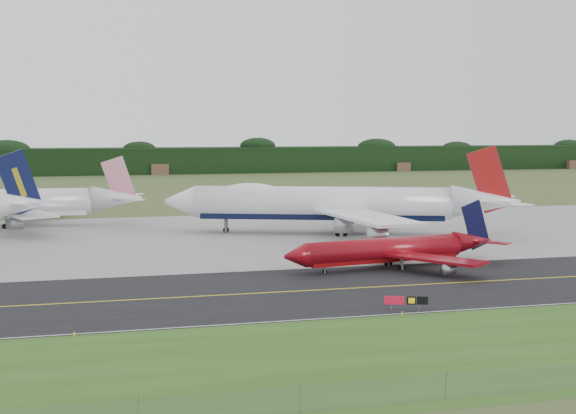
{
  "coord_description": "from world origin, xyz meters",
  "views": [
    {
      "loc": [
        -33.53,
        -104.6,
        21.59
      ],
      "look_at": [
        -0.84,
        22.0,
        8.55
      ],
      "focal_mm": 50.0,
      "sensor_mm": 36.0,
      "label": 1
    }
  ],
  "objects_px": {
    "jet_star_tail": "(8,204)",
    "jet_red_737": "(395,250)",
    "jet_ba_747": "(334,204)",
    "taxiway_sign": "(406,301)"
  },
  "relations": [
    {
      "from": "jet_star_tail",
      "to": "jet_red_737",
      "type": "bearing_deg",
      "value": -47.69
    },
    {
      "from": "jet_red_737",
      "to": "jet_star_tail",
      "type": "xyz_separation_m",
      "value": [
        -62.21,
        68.35,
        2.34
      ]
    },
    {
      "from": "jet_ba_747",
      "to": "jet_red_737",
      "type": "distance_m",
      "value": 39.91
    },
    {
      "from": "jet_ba_747",
      "to": "jet_star_tail",
      "type": "xyz_separation_m",
      "value": [
        -65.13,
        28.7,
        -1.06
      ]
    },
    {
      "from": "jet_ba_747",
      "to": "jet_star_tail",
      "type": "distance_m",
      "value": 71.18
    },
    {
      "from": "jet_ba_747",
      "to": "taxiway_sign",
      "type": "xyz_separation_m",
      "value": [
        -12.68,
        -67.28,
        -4.96
      ]
    },
    {
      "from": "jet_red_737",
      "to": "jet_star_tail",
      "type": "height_order",
      "value": "jet_star_tail"
    },
    {
      "from": "jet_star_tail",
      "to": "taxiway_sign",
      "type": "xyz_separation_m",
      "value": [
        52.44,
        -95.98,
        -3.9
      ]
    },
    {
      "from": "jet_ba_747",
      "to": "jet_red_737",
      "type": "xyz_separation_m",
      "value": [
        -2.92,
        -39.66,
        -3.4
      ]
    },
    {
      "from": "jet_ba_747",
      "to": "jet_red_737",
      "type": "height_order",
      "value": "jet_ba_747"
    }
  ]
}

